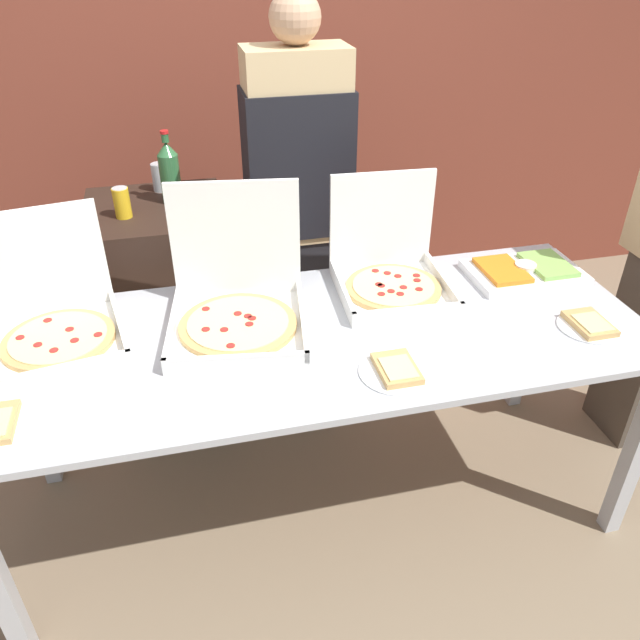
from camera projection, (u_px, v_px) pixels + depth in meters
name	position (u px, v px, depth m)	size (l,w,h in m)	color
ground_plane	(320.00, 500.00, 2.57)	(16.00, 16.00, 0.00)	#847056
brick_wall_behind	(243.00, 63.00, 3.20)	(10.00, 0.06, 2.80)	brown
buffet_table	(320.00, 354.00, 2.17)	(2.25, 0.88, 0.84)	#B7BABF
pizza_box_near_right	(237.00, 303.00, 2.13)	(0.52, 0.53, 0.45)	white
pizza_box_near_left	(390.00, 271.00, 2.34)	(0.43, 0.44, 0.40)	white
pizza_box_far_right	(55.00, 320.00, 2.05)	(0.47, 0.48, 0.41)	white
paper_plate_front_left	(397.00, 370.00, 1.92)	(0.24, 0.24, 0.03)	white
paper_plate_front_right	(590.00, 325.00, 2.14)	(0.21, 0.21, 0.03)	white
veggie_tray	(524.00, 271.00, 2.44)	(0.44, 0.28, 0.05)	white
sideboard_podium	(169.00, 308.00, 2.90)	(0.58, 0.59, 1.00)	black
soda_bottle	(170.00, 172.00, 2.60)	(0.08, 0.08, 0.30)	#2D6638
soda_can_silver	(160.00, 177.00, 2.75)	(0.07, 0.07, 0.12)	silver
soda_can_colored	(122.00, 203.00, 2.50)	(0.07, 0.07, 0.12)	gold
person_server_vest	(299.00, 200.00, 2.61)	(0.42, 0.24, 1.82)	black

